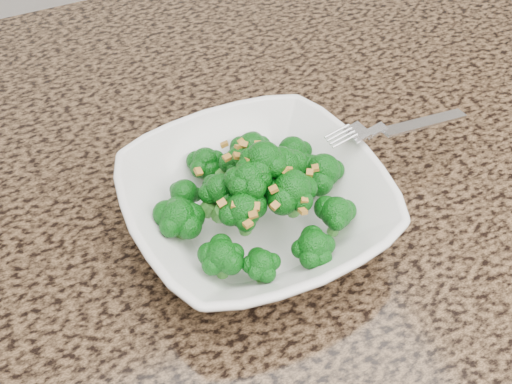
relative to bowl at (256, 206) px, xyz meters
name	(u,v)px	position (x,y,z in m)	size (l,w,h in m)	color
granite_counter	(352,214)	(0.10, -0.02, -0.05)	(1.64, 1.04, 0.03)	brown
bowl	(256,206)	(0.00, 0.00, 0.00)	(0.25, 0.25, 0.06)	white
broccoli_pile	(256,159)	(0.00, 0.00, 0.06)	(0.22, 0.22, 0.06)	#0A5C0E
garlic_topping	(256,130)	(0.00, 0.00, 0.10)	(0.13, 0.13, 0.01)	#B7812C
fork	(379,129)	(0.14, 0.01, 0.04)	(0.19, 0.03, 0.01)	silver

